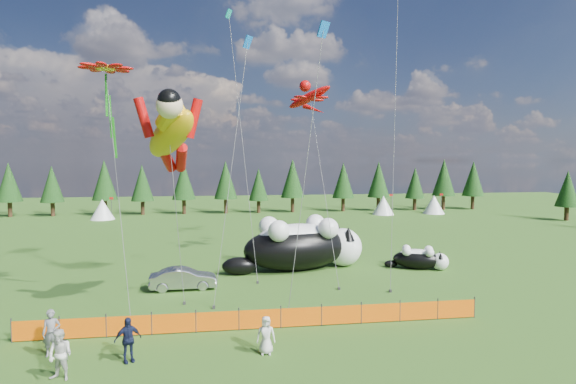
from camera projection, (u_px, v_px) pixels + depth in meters
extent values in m
plane|color=#153A0A|center=(255.00, 309.00, 24.37)|extent=(160.00, 160.00, 0.00)
cylinder|color=#262626|center=(11.00, 330.00, 19.79)|extent=(0.06, 0.06, 1.10)
cylinder|color=#262626|center=(59.00, 328.00, 20.08)|extent=(0.06, 0.06, 1.10)
cylinder|color=#262626|center=(106.00, 326.00, 20.37)|extent=(0.06, 0.06, 1.10)
cylinder|color=#262626|center=(152.00, 323.00, 20.65)|extent=(0.06, 0.06, 1.10)
cylinder|color=#262626|center=(196.00, 321.00, 20.94)|extent=(0.06, 0.06, 1.10)
cylinder|color=#262626|center=(239.00, 319.00, 21.23)|extent=(0.06, 0.06, 1.10)
cylinder|color=#262626|center=(281.00, 317.00, 21.52)|extent=(0.06, 0.06, 1.10)
cylinder|color=#262626|center=(322.00, 315.00, 21.80)|extent=(0.06, 0.06, 1.10)
cylinder|color=#262626|center=(361.00, 313.00, 22.09)|extent=(0.06, 0.06, 1.10)
cylinder|color=#262626|center=(400.00, 311.00, 22.38)|extent=(0.06, 0.06, 1.10)
cylinder|color=#262626|center=(438.00, 309.00, 22.67)|extent=(0.06, 0.06, 1.10)
cylinder|color=#262626|center=(474.00, 307.00, 22.95)|extent=(0.06, 0.06, 1.10)
cube|color=#F15B05|center=(36.00, 330.00, 19.94)|extent=(2.00, 0.04, 0.90)
cube|color=#F15B05|center=(83.00, 328.00, 20.23)|extent=(2.00, 0.04, 0.90)
cube|color=#F15B05|center=(129.00, 326.00, 20.51)|extent=(2.00, 0.04, 0.90)
cube|color=#F15B05|center=(174.00, 323.00, 20.80)|extent=(2.00, 0.04, 0.90)
cube|color=#F15B05|center=(218.00, 321.00, 21.09)|extent=(2.00, 0.04, 0.90)
cube|color=#F15B05|center=(260.00, 319.00, 21.38)|extent=(2.00, 0.04, 0.90)
cube|color=#F15B05|center=(301.00, 317.00, 21.66)|extent=(2.00, 0.04, 0.90)
cube|color=#F15B05|center=(342.00, 315.00, 21.95)|extent=(2.00, 0.04, 0.90)
cube|color=#F15B05|center=(381.00, 313.00, 22.24)|extent=(2.00, 0.04, 0.90)
cube|color=#F15B05|center=(419.00, 311.00, 22.53)|extent=(2.00, 0.04, 0.90)
cube|color=#F15B05|center=(456.00, 309.00, 22.81)|extent=(2.00, 0.04, 0.90)
ellipsoid|color=black|center=(297.00, 248.00, 32.99)|extent=(8.68, 5.31, 3.23)
ellipsoid|color=white|center=(297.00, 237.00, 32.94)|extent=(6.52, 3.86, 1.98)
sphere|color=white|center=(343.00, 247.00, 34.28)|extent=(2.87, 2.87, 2.87)
sphere|color=#CE5072|center=(357.00, 246.00, 34.70)|extent=(0.40, 0.40, 0.40)
ellipsoid|color=black|center=(240.00, 266.00, 31.61)|extent=(2.72, 1.73, 1.26)
cone|color=black|center=(348.00, 234.00, 33.39)|extent=(1.01, 1.01, 1.01)
cone|color=black|center=(338.00, 231.00, 35.01)|extent=(1.01, 1.01, 1.01)
sphere|color=white|center=(315.00, 224.00, 34.65)|extent=(1.51, 1.51, 1.51)
sphere|color=white|center=(328.00, 228.00, 32.46)|extent=(1.51, 1.51, 1.51)
sphere|color=white|center=(269.00, 226.00, 33.38)|extent=(1.51, 1.51, 1.51)
sphere|color=white|center=(279.00, 231.00, 31.18)|extent=(1.51, 1.51, 1.51)
ellipsoid|color=black|center=(417.00, 259.00, 33.35)|extent=(3.86, 2.83, 1.40)
ellipsoid|color=white|center=(417.00, 255.00, 33.32)|extent=(2.89, 2.07, 0.86)
sphere|color=white|center=(440.00, 262.00, 32.97)|extent=(1.24, 1.24, 1.24)
sphere|color=#CE5072|center=(448.00, 262.00, 32.84)|extent=(0.17, 0.17, 0.17)
ellipsoid|color=black|center=(391.00, 264.00, 33.82)|extent=(1.21, 0.91, 0.54)
cone|color=black|center=(441.00, 256.00, 32.57)|extent=(0.44, 0.44, 0.44)
cone|color=black|center=(440.00, 254.00, 33.29)|extent=(0.44, 0.44, 0.44)
sphere|color=white|center=(429.00, 250.00, 33.59)|extent=(0.65, 0.65, 0.65)
sphere|color=white|center=(430.00, 253.00, 32.61)|extent=(0.65, 0.65, 0.65)
sphere|color=white|center=(406.00, 249.00, 33.98)|extent=(0.65, 0.65, 0.65)
sphere|color=white|center=(406.00, 251.00, 33.00)|extent=(0.65, 0.65, 0.65)
imported|color=#ACACB0|center=(183.00, 279.00, 28.03)|extent=(4.19, 1.67, 1.35)
imported|color=slate|center=(51.00, 333.00, 18.41)|extent=(0.75, 0.53, 1.94)
imported|color=silver|center=(60.00, 355.00, 16.38)|extent=(1.05, 0.82, 1.89)
imported|color=black|center=(128.00, 340.00, 17.86)|extent=(1.20, 0.95, 1.82)
imported|color=silver|center=(266.00, 335.00, 18.63)|extent=(0.81, 0.56, 1.59)
cylinder|color=#595959|center=(178.00, 220.00, 24.39)|extent=(0.03, 0.03, 9.31)
cube|color=#262626|center=(184.00, 303.00, 25.08)|extent=(0.15, 0.15, 0.16)
cylinder|color=#595959|center=(322.00, 178.00, 32.84)|extent=(0.03, 0.03, 17.06)
cube|color=#262626|center=(339.00, 288.00, 27.96)|extent=(0.15, 0.15, 0.16)
cylinder|color=#595959|center=(118.00, 186.00, 23.78)|extent=(0.03, 0.03, 13.75)
cube|color=#262626|center=(131.00, 320.00, 22.45)|extent=(0.15, 0.15, 0.16)
cube|color=#1A8718|center=(107.00, 116.00, 25.30)|extent=(0.22, 0.22, 4.74)
cylinder|color=#595959|center=(232.00, 165.00, 26.10)|extent=(0.03, 0.03, 15.96)
cube|color=#262626|center=(214.00, 307.00, 24.39)|extent=(0.15, 0.15, 0.16)
cylinder|color=#595959|center=(395.00, 100.00, 30.05)|extent=(0.03, 0.03, 24.97)
cube|color=#262626|center=(390.00, 291.00, 27.42)|extent=(0.15, 0.15, 0.16)
cylinder|color=#595959|center=(305.00, 177.00, 21.99)|extent=(0.03, 0.03, 14.32)
cube|color=#262626|center=(287.00, 321.00, 22.34)|extent=(0.15, 0.15, 0.16)
cylinder|color=#595959|center=(242.00, 137.00, 31.83)|extent=(0.03, 0.03, 20.27)
cube|color=#262626|center=(258.00, 282.00, 29.38)|extent=(0.15, 0.15, 0.16)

